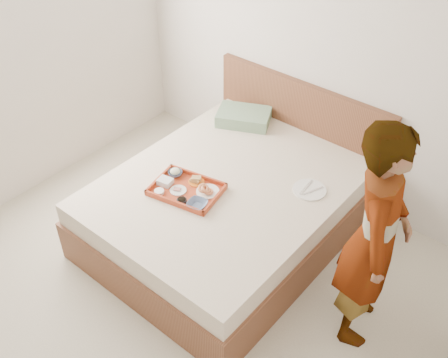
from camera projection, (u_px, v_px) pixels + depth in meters
ground at (140, 316)px, 3.61m from camera, size 3.50×4.00×0.01m
wall_back at (317, 43)px, 3.99m from camera, size 3.50×0.01×2.60m
wall_right at (433, 353)px, 1.92m from camera, size 0.01×4.00×2.60m
bed at (227, 209)px, 4.07m from camera, size 1.65×2.00×0.53m
headboard at (299, 132)px, 4.51m from camera, size 1.65×0.06×0.95m
pillow at (244, 117)px, 4.50m from camera, size 0.53×0.46×0.11m
tray at (186, 189)px, 3.80m from camera, size 0.55×0.45×0.04m
prawn_plate at (208, 192)px, 3.79m from camera, size 0.20×0.20×0.01m
navy_bowl_big at (197, 204)px, 3.67m from camera, size 0.16×0.16×0.03m
sauce_dish at (182, 201)px, 3.70m from camera, size 0.08×0.08×0.03m
meat_plate at (178, 190)px, 3.80m from camera, size 0.14×0.14×0.01m
bread_plate at (196, 182)px, 3.88m from camera, size 0.14×0.14×0.01m
salad_bowl at (175, 173)px, 3.94m from camera, size 0.13×0.13×0.03m
plastic_tub at (165, 182)px, 3.85m from camera, size 0.12×0.10×0.04m
cheese_round at (159, 192)px, 3.78m from camera, size 0.08×0.08×0.02m
dinner_plate at (309, 190)px, 3.82m from camera, size 0.29×0.29×0.01m
person at (375, 238)px, 3.08m from camera, size 0.56×0.68×1.59m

